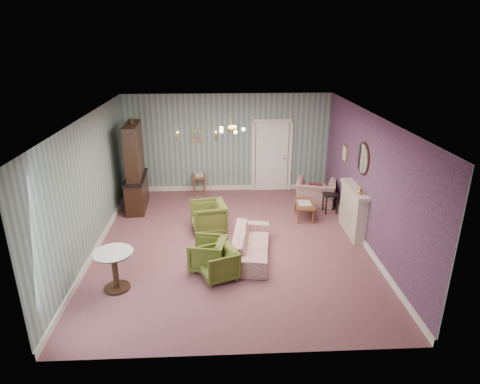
{
  "coord_description": "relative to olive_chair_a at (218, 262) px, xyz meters",
  "views": [
    {
      "loc": [
        -0.24,
        -8.39,
        4.46
      ],
      "look_at": [
        0.2,
        0.4,
        1.1
      ],
      "focal_mm": 31.01,
      "sensor_mm": 36.0,
      "label": 1
    }
  ],
  "objects": [
    {
      "name": "coffee_table",
      "position": [
        2.2,
        2.7,
        -0.13
      ],
      "size": [
        0.5,
        0.85,
        0.42
      ],
      "primitive_type": null,
      "rotation": [
        0.0,
        0.0,
        -0.06
      ],
      "color": "brown",
      "rests_on": "floor"
    },
    {
      "name": "burgundy_cushion",
      "position": [
        2.66,
        3.48,
        0.14
      ],
      "size": [
        0.41,
        0.28,
        0.39
      ],
      "primitive_type": "cube",
      "rotation": [
        0.17,
        0.0,
        -0.35
      ],
      "color": "maroon",
      "rests_on": "wingback_chair"
    },
    {
      "name": "fireplace",
      "position": [
        3.17,
        1.79,
        0.24
      ],
      "size": [
        0.3,
        1.4,
        1.16
      ],
      "primitive_type": null,
      "color": "beige",
      "rests_on": "floor"
    },
    {
      "name": "wall_right",
      "position": [
        3.31,
        1.39,
        1.11
      ],
      "size": [
        0.0,
        7.0,
        7.0
      ],
      "primitive_type": "plane",
      "rotation": [
        1.57,
        0.0,
        -1.57
      ],
      "color": "slate",
      "rests_on": "ground"
    },
    {
      "name": "wall_front",
      "position": [
        0.31,
        -2.11,
        1.11
      ],
      "size": [
        6.0,
        0.0,
        6.0
      ],
      "primitive_type": "plane",
      "rotation": [
        -1.57,
        0.0,
        0.0
      ],
      "color": "slate",
      "rests_on": "ground"
    },
    {
      "name": "side_table_black",
      "position": [
        2.96,
        3.01,
        -0.07
      ],
      "size": [
        0.38,
        0.38,
        0.54
      ],
      "primitive_type": null,
      "rotation": [
        0.0,
        0.0,
        0.06
      ],
      "color": "black",
      "rests_on": "floor"
    },
    {
      "name": "sconce_left",
      "position": [
        -1.14,
        4.83,
        1.36
      ],
      "size": [
        0.16,
        0.12,
        0.3
      ],
      "primitive_type": null,
      "color": "gold",
      "rests_on": "wall_back"
    },
    {
      "name": "sofa_chintz",
      "position": [
        0.7,
        0.82,
        0.03
      ],
      "size": [
        0.81,
        1.96,
        0.74
      ],
      "primitive_type": "imported",
      "rotation": [
        0.0,
        0.0,
        1.43
      ],
      "color": "#8F394B",
      "rests_on": "floor"
    },
    {
      "name": "olive_chair_a",
      "position": [
        0.0,
        0.0,
        0.0
      ],
      "size": [
        0.81,
        0.84,
        0.68
      ],
      "primitive_type": "imported",
      "rotation": [
        0.0,
        0.0,
        -1.2
      ],
      "color": "#535C20",
      "rests_on": "floor"
    },
    {
      "name": "wall_right_floral",
      "position": [
        3.29,
        1.39,
        1.11
      ],
      "size": [
        0.0,
        7.0,
        7.0
      ],
      "primitive_type": "plane",
      "rotation": [
        1.57,
        0.0,
        -1.57
      ],
      "color": "#A15074",
      "rests_on": "ground"
    },
    {
      "name": "sconce_right",
      "position": [
        -0.04,
        4.83,
        1.36
      ],
      "size": [
        0.16,
        0.12,
        0.3
      ],
      "primitive_type": null,
      "color": "gold",
      "rests_on": "wall_back"
    },
    {
      "name": "floor",
      "position": [
        0.31,
        1.39,
        -0.34
      ],
      "size": [
        7.0,
        7.0,
        0.0
      ],
      "primitive_type": "plane",
      "color": "#7E4952",
      "rests_on": "ground"
    },
    {
      "name": "gilt_mirror_back",
      "position": [
        -0.59,
        4.85,
        1.36
      ],
      "size": [
        0.28,
        0.06,
        0.36
      ],
      "primitive_type": null,
      "color": "gold",
      "rests_on": "wall_back"
    },
    {
      "name": "nesting_table",
      "position": [
        -0.56,
        4.54,
        -0.02
      ],
      "size": [
        0.44,
        0.53,
        0.65
      ],
      "primitive_type": null,
      "rotation": [
        0.0,
        0.0,
        0.11
      ],
      "color": "brown",
      "rests_on": "floor"
    },
    {
      "name": "ceiling",
      "position": [
        0.31,
        1.39,
        2.56
      ],
      "size": [
        7.0,
        7.0,
        0.0
      ],
      "primitive_type": "plane",
      "rotation": [
        3.14,
        0.0,
        0.0
      ],
      "color": "white",
      "rests_on": "ground"
    },
    {
      "name": "oval_mirror",
      "position": [
        3.27,
        1.79,
        1.51
      ],
      "size": [
        0.04,
        0.76,
        0.84
      ],
      "primitive_type": null,
      "color": "white",
      "rests_on": "wall_right"
    },
    {
      "name": "pedestal_table",
      "position": [
        -1.9,
        -0.29,
        0.05
      ],
      "size": [
        0.9,
        0.9,
        0.79
      ],
      "primitive_type": null,
      "rotation": [
        0.0,
        0.0,
        -0.29
      ],
      "color": "black",
      "rests_on": "floor"
    },
    {
      "name": "wall_back",
      "position": [
        0.31,
        4.89,
        1.11
      ],
      "size": [
        6.0,
        0.0,
        6.0
      ],
      "primitive_type": "plane",
      "rotation": [
        1.57,
        0.0,
        0.0
      ],
      "color": "slate",
      "rests_on": "ground"
    },
    {
      "name": "framed_print",
      "position": [
        3.28,
        3.14,
        1.26
      ],
      "size": [
        0.04,
        0.34,
        0.42
      ],
      "primitive_type": null,
      "color": "gold",
      "rests_on": "wall_right"
    },
    {
      "name": "wall_left",
      "position": [
        -2.69,
        1.39,
        1.11
      ],
      "size": [
        0.0,
        7.0,
        7.0
      ],
      "primitive_type": "plane",
      "rotation": [
        1.57,
        0.0,
        1.57
      ],
      "color": "slate",
      "rests_on": "ground"
    },
    {
      "name": "olive_chair_b",
      "position": [
        -0.22,
        0.36,
        0.02
      ],
      "size": [
        0.77,
        0.8,
        0.71
      ],
      "primitive_type": "imported",
      "rotation": [
        0.0,
        0.0,
        -1.77
      ],
      "color": "#535C20",
      "rests_on": "floor"
    },
    {
      "name": "dresser",
      "position": [
        -2.21,
        3.64,
        0.89
      ],
      "size": [
        0.6,
        1.5,
        2.45
      ],
      "primitive_type": null,
      "rotation": [
        0.0,
        0.0,
        0.06
      ],
      "color": "black",
      "rests_on": "floor"
    },
    {
      "name": "wingback_chair",
      "position": [
        2.71,
        3.63,
        0.12
      ],
      "size": [
        1.21,
        0.95,
        0.93
      ],
      "primitive_type": "imported",
      "rotation": [
        0.0,
        0.0,
        2.87
      ],
      "color": "#8F394B",
      "rests_on": "floor"
    },
    {
      "name": "door",
      "position": [
        1.61,
        4.85,
        0.74
      ],
      "size": [
        1.12,
        0.12,
        2.16
      ],
      "primitive_type": null,
      "color": "white",
      "rests_on": "floor"
    },
    {
      "name": "chandelier",
      "position": [
        0.31,
        1.39,
        2.29
      ],
      "size": [
        0.56,
        0.56,
        0.36
      ],
      "primitive_type": null,
      "color": "gold",
      "rests_on": "ceiling"
    },
    {
      "name": "mantel_vase",
      "position": [
        3.15,
        1.39,
        0.89
      ],
      "size": [
        0.15,
        0.15,
        0.15
      ],
      "primitive_type": "imported",
      "color": "gold",
      "rests_on": "fireplace"
    },
    {
      "name": "olive_chair_c",
      "position": [
        -0.24,
        2.07,
        0.06
      ],
      "size": [
        0.86,
        0.9,
        0.8
      ],
      "primitive_type": "imported",
      "rotation": [
        0.0,
        0.0,
        -1.39
      ],
      "color": "#535C20",
      "rests_on": "floor"
    }
  ]
}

